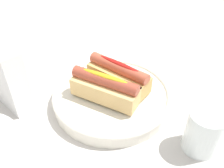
{
  "coord_description": "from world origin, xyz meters",
  "views": [
    {
      "loc": [
        -0.25,
        0.34,
        0.4
      ],
      "look_at": [
        -0.02,
        -0.02,
        0.05
      ],
      "focal_mm": 39.63,
      "sensor_mm": 36.0,
      "label": 1
    }
  ],
  "objects_px": {
    "water_glass": "(203,132)",
    "napkin_box": "(7,77)",
    "hotdog_back": "(105,88)",
    "serving_bowl": "(112,96)",
    "hotdog_front": "(118,75)"
  },
  "relations": [
    {
      "from": "hotdog_back",
      "to": "napkin_box",
      "type": "relative_size",
      "value": 1.03
    },
    {
      "from": "serving_bowl",
      "to": "water_glass",
      "type": "relative_size",
      "value": 3.04
    },
    {
      "from": "serving_bowl",
      "to": "hotdog_front",
      "type": "relative_size",
      "value": 1.79
    },
    {
      "from": "hotdog_front",
      "to": "hotdog_back",
      "type": "bearing_deg",
      "value": 90.69
    },
    {
      "from": "serving_bowl",
      "to": "hotdog_front",
      "type": "bearing_deg",
      "value": -89.31
    },
    {
      "from": "serving_bowl",
      "to": "water_glass",
      "type": "xyz_separation_m",
      "value": [
        -0.21,
        0.01,
        0.02
      ]
    },
    {
      "from": "hotdog_front",
      "to": "hotdog_back",
      "type": "distance_m",
      "value": 0.05
    },
    {
      "from": "water_glass",
      "to": "serving_bowl",
      "type": "bearing_deg",
      "value": -3.62
    },
    {
      "from": "serving_bowl",
      "to": "napkin_box",
      "type": "relative_size",
      "value": 1.83
    },
    {
      "from": "water_glass",
      "to": "napkin_box",
      "type": "relative_size",
      "value": 0.6
    },
    {
      "from": "hotdog_back",
      "to": "water_glass",
      "type": "relative_size",
      "value": 1.71
    },
    {
      "from": "hotdog_front",
      "to": "napkin_box",
      "type": "relative_size",
      "value": 1.02
    },
    {
      "from": "hotdog_back",
      "to": "hotdog_front",
      "type": "bearing_deg",
      "value": -89.31
    },
    {
      "from": "hotdog_front",
      "to": "napkin_box",
      "type": "bearing_deg",
      "value": 39.24
    },
    {
      "from": "water_glass",
      "to": "napkin_box",
      "type": "height_order",
      "value": "napkin_box"
    }
  ]
}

